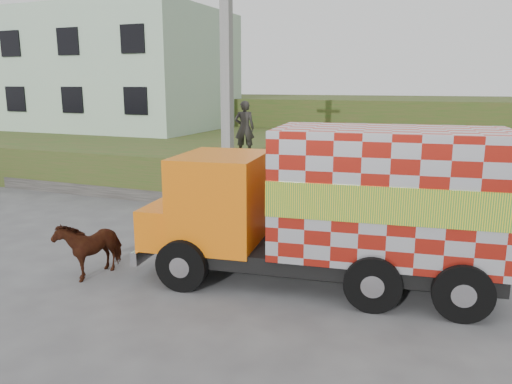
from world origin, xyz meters
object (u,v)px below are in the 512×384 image
at_px(utility_pole, 227,76).
at_px(cow, 90,246).
at_px(pedestrian, 245,128).
at_px(cargo_truck, 338,206).

xyz_separation_m(utility_pole, cow, (-0.10, -6.38, -3.49)).
height_order(utility_pole, pedestrian, utility_pole).
bearing_deg(cow, pedestrian, 96.60).
distance_m(cargo_truck, cow, 5.06).
xyz_separation_m(cargo_truck, pedestrian, (-4.58, 6.11, 0.83)).
relative_size(utility_pole, pedestrian, 4.46).
height_order(utility_pole, cow, utility_pole).
relative_size(utility_pole, cow, 5.75).
bearing_deg(cargo_truck, pedestrian, 119.42).
bearing_deg(cow, cargo_truck, 24.19).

